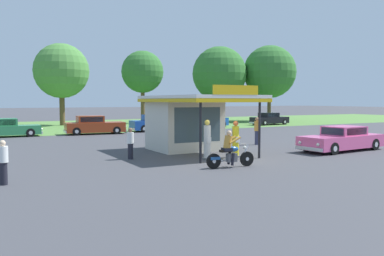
% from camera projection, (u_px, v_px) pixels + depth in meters
% --- Properties ---
extents(ground_plane, '(300.00, 300.00, 0.00)m').
position_uv_depth(ground_plane, '(226.00, 160.00, 19.34)').
color(ground_plane, '#424247').
extents(grass_verge_strip, '(120.00, 24.00, 0.01)m').
position_uv_depth(grass_verge_strip, '(79.00, 126.00, 45.57)').
color(grass_verge_strip, '#56843D').
rests_on(grass_verge_strip, ground).
extents(service_station_kiosk, '(4.25, 7.06, 3.55)m').
position_uv_depth(service_station_kiosk, '(188.00, 119.00, 22.89)').
color(service_station_kiosk, beige).
rests_on(service_station_kiosk, ground).
extents(gas_pump_nearside, '(0.44, 0.44, 1.92)m').
position_uv_depth(gas_pump_nearside, '(207.00, 141.00, 19.44)').
color(gas_pump_nearside, slate).
rests_on(gas_pump_nearside, ground).
extents(gas_pump_offside, '(0.44, 0.44, 1.83)m').
position_uv_depth(gas_pump_offside, '(236.00, 141.00, 20.24)').
color(gas_pump_offside, slate).
rests_on(gas_pump_offside, ground).
extents(motorcycle_with_rider, '(2.25, 0.70, 1.58)m').
position_uv_depth(motorcycle_with_rider, '(230.00, 152.00, 17.14)').
color(motorcycle_with_rider, black).
rests_on(motorcycle_with_rider, ground).
extents(featured_classic_sedan, '(5.72, 2.33, 1.39)m').
position_uv_depth(featured_classic_sedan, '(342.00, 140.00, 22.88)').
color(featured_classic_sedan, '#E55993').
rests_on(featured_classic_sedan, ground).
extents(parked_car_back_row_centre_right, '(5.69, 3.30, 1.57)m').
position_uv_depth(parked_car_back_row_centre_right, '(206.00, 121.00, 42.15)').
color(parked_car_back_row_centre_right, '#19479E').
rests_on(parked_car_back_row_centre_right, ground).
extents(parked_car_back_row_left, '(5.02, 2.24, 1.42)m').
position_uv_depth(parked_car_back_row_left, '(269.00, 119.00, 47.35)').
color(parked_car_back_row_left, black).
rests_on(parked_car_back_row_left, ground).
extents(parked_car_back_row_far_right, '(5.19, 2.37, 1.56)m').
position_uv_depth(parked_car_back_row_far_right, '(94.00, 126.00, 34.21)').
color(parked_car_back_row_far_right, '#993819').
rests_on(parked_car_back_row_far_right, ground).
extents(parked_car_back_row_centre, '(5.33, 1.89, 1.45)m').
position_uv_depth(parked_car_back_row_centre, '(5.00, 129.00, 31.43)').
color(parked_car_back_row_centre, '#2D844C').
rests_on(parked_car_back_row_centre, ground).
extents(parked_car_second_row_spare, '(5.55, 2.15, 1.53)m').
position_uv_depth(parked_car_second_row_spare, '(159.00, 123.00, 37.54)').
color(parked_car_second_row_spare, '#19479E').
rests_on(parked_car_second_row_spare, ground).
extents(bystander_admiring_sedan, '(0.34, 0.34, 1.52)m').
position_uv_depth(bystander_admiring_sedan, '(3.00, 162.00, 13.59)').
color(bystander_admiring_sedan, black).
rests_on(bystander_admiring_sedan, ground).
extents(bystander_chatting_near_pumps, '(0.34, 0.34, 1.77)m').
position_uv_depth(bystander_chatting_near_pumps, '(257.00, 130.00, 25.97)').
color(bystander_chatting_near_pumps, '#2D3351').
rests_on(bystander_chatting_near_pumps, ground).
extents(bystander_leaning_by_kiosk, '(0.34, 0.34, 1.51)m').
position_uv_depth(bystander_leaning_by_kiosk, '(130.00, 143.00, 19.59)').
color(bystander_leaning_by_kiosk, black).
rests_on(bystander_leaning_by_kiosk, ground).
extents(tree_oak_left, '(5.27, 5.27, 9.06)m').
position_uv_depth(tree_oak_left, '(143.00, 72.00, 50.53)').
color(tree_oak_left, brown).
rests_on(tree_oak_left, ground).
extents(tree_oak_centre, '(7.19, 7.19, 10.36)m').
position_uv_depth(tree_oak_centre, '(270.00, 72.00, 55.21)').
color(tree_oak_centre, brown).
rests_on(tree_oak_centre, ground).
extents(tree_oak_right, '(6.20, 6.20, 9.31)m').
position_uv_depth(tree_oak_right, '(60.00, 72.00, 45.81)').
color(tree_oak_right, brown).
rests_on(tree_oak_right, ground).
extents(tree_oak_distant_spare, '(7.28, 7.28, 10.07)m').
position_uv_depth(tree_oak_distant_spare, '(219.00, 75.00, 54.03)').
color(tree_oak_distant_spare, brown).
rests_on(tree_oak_distant_spare, ground).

